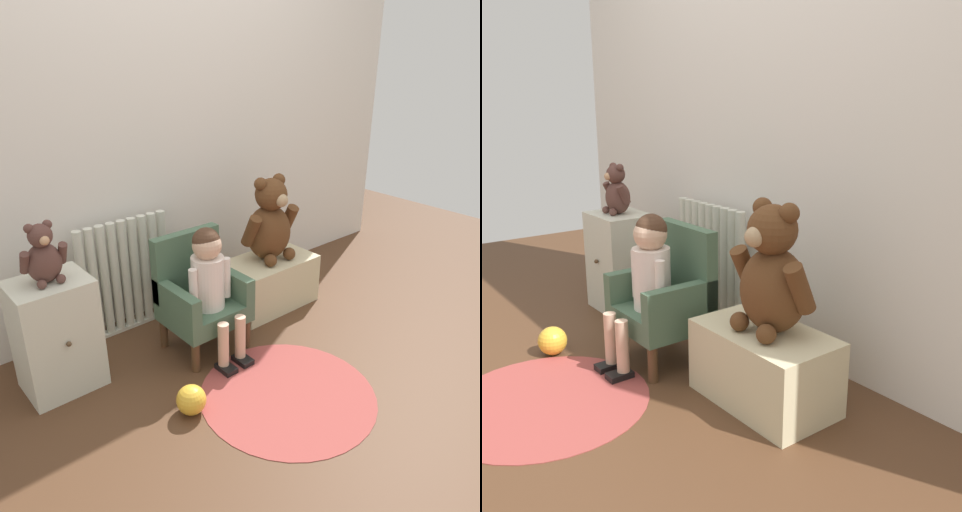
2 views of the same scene
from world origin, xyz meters
TOP-DOWN VIEW (x-y plane):
  - ground_plane at (0.00, 0.00)m, footprint 6.00×6.00m
  - back_wall at (0.00, 1.09)m, footprint 3.80×0.05m
  - radiator at (-0.41, 0.97)m, footprint 0.56×0.05m
  - small_dresser at (-0.92, 0.71)m, footprint 0.35×0.31m
  - child_armchair at (-0.20, 0.57)m, footprint 0.40×0.36m
  - child_figure at (-0.20, 0.46)m, footprint 0.25×0.35m
  - low_bench at (0.39, 0.65)m, footprint 0.58×0.33m
  - large_teddy_bear at (0.40, 0.66)m, footprint 0.38×0.26m
  - small_teddy_bear at (-0.92, 0.70)m, footprint 0.20×0.14m
  - floor_rug at (-0.14, -0.06)m, footprint 0.83×0.83m
  - toy_ball at (-0.56, 0.14)m, footprint 0.14×0.14m

SIDE VIEW (x-z plane):
  - ground_plane at x=0.00m, z-range 0.00..0.00m
  - floor_rug at x=-0.14m, z-range 0.00..0.01m
  - toy_ball at x=-0.56m, z-range 0.00..0.14m
  - low_bench at x=0.39m, z-range 0.00..0.31m
  - small_dresser at x=-0.92m, z-range 0.00..0.56m
  - child_armchair at x=-0.20m, z-range -0.01..0.61m
  - radiator at x=-0.41m, z-range 0.00..0.65m
  - child_figure at x=-0.20m, z-range 0.10..0.80m
  - large_teddy_bear at x=0.40m, z-range 0.28..0.79m
  - small_teddy_bear at x=-0.92m, z-range 0.54..0.82m
  - back_wall at x=0.00m, z-range 0.00..2.40m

